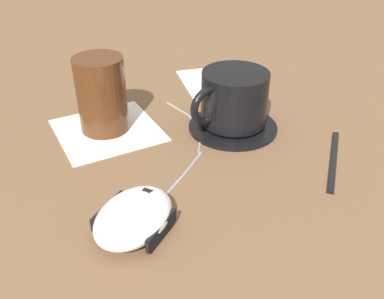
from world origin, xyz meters
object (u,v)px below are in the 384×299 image
computer_mouse (134,217)px  pen (334,156)px  coffee_cup (233,98)px  saucer (233,125)px  drinking_glass (102,94)px

computer_mouse → pen: size_ratio=0.96×
coffee_cup → computer_mouse: coffee_cup is taller
saucer → computer_mouse: computer_mouse is taller
computer_mouse → pen: bearing=175.4°
saucer → drinking_glass: drinking_glass is taller
coffee_cup → pen: bearing=113.2°
computer_mouse → pen: 0.27m
coffee_cup → computer_mouse: 0.24m
saucer → pen: size_ratio=1.02×
coffee_cup → drinking_glass: bearing=-31.1°
computer_mouse → pen: computer_mouse is taller
drinking_glass → computer_mouse: bearing=74.5°
computer_mouse → drinking_glass: drinking_glass is taller
saucer → coffee_cup: (-0.00, -0.00, 0.04)m
computer_mouse → drinking_glass: 0.22m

